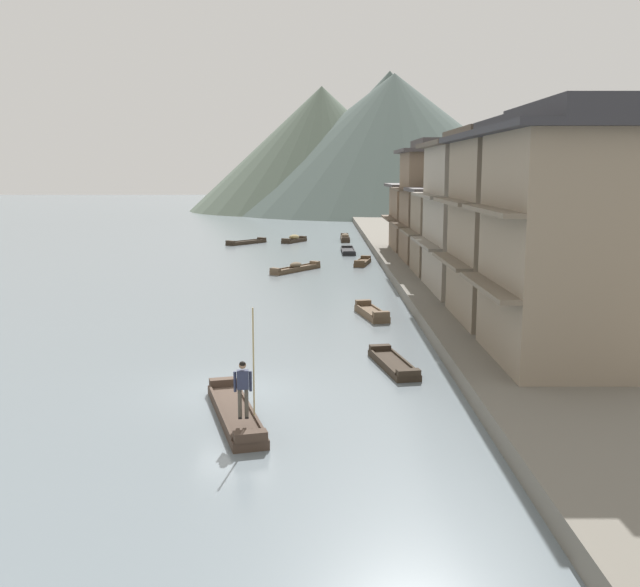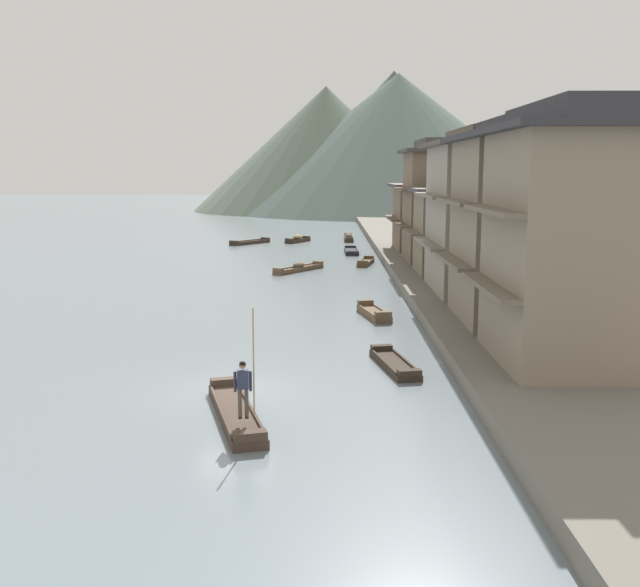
{
  "view_description": "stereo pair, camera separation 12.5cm",
  "coord_description": "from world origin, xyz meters",
  "views": [
    {
      "loc": [
        2.84,
        -23.32,
        7.17
      ],
      "look_at": [
        2.75,
        10.15,
        1.57
      ],
      "focal_mm": 41.36,
      "sensor_mm": 36.0,
      "label": 1
    },
    {
      "loc": [
        2.96,
        -23.32,
        7.17
      ],
      "look_at": [
        2.75,
        10.15,
        1.57
      ],
      "focal_mm": 41.36,
      "sensor_mm": 36.0,
      "label": 2
    }
  ],
  "objects": [
    {
      "name": "hill_far_west",
      "position": [
        16.02,
        111.31,
        12.09
      ],
      "size": [
        63.14,
        63.14,
        24.19
      ],
      "primitive_type": "cone",
      "color": "#4C5B56",
      "rests_on": "ground"
    },
    {
      "name": "hill_far_centre",
      "position": [
        15.93,
        119.32,
        12.81
      ],
      "size": [
        48.69,
        48.69,
        25.62
      ],
      "primitive_type": "cone",
      "color": "#4C5B56",
      "rests_on": "ground"
    },
    {
      "name": "boat_upstream_distant",
      "position": [
        5.32,
        41.45,
        0.13
      ],
      "size": [
        1.17,
        5.06,
        0.4
      ],
      "color": "#232326",
      "rests_on": "ground"
    },
    {
      "name": "riverbank_right",
      "position": [
        16.49,
        30.0,
        0.32
      ],
      "size": [
        18.0,
        110.0,
        0.64
      ],
      "primitive_type": "cube",
      "color": "#6B665B",
      "rests_on": "ground"
    },
    {
      "name": "hill_far_east",
      "position": [
        3.16,
        113.35,
        11.1
      ],
      "size": [
        48.29,
        48.29,
        22.21
      ],
      "primitive_type": "cone",
      "color": "#5B6B5B",
      "rests_on": "ground"
    },
    {
      "name": "house_waterfront_end",
      "position": [
        11.7,
        38.53,
        3.64
      ],
      "size": [
        6.7,
        7.52,
        6.14
      ],
      "color": "#75604C",
      "rests_on": "riverbank_right"
    },
    {
      "name": "house_waterfront_narrow",
      "position": [
        11.48,
        23.99,
        3.65
      ],
      "size": [
        6.26,
        5.9,
        6.14
      ],
      "color": "#7F705B",
      "rests_on": "riverbank_right"
    },
    {
      "name": "boat_crossing_west",
      "position": [
        5.45,
        53.11,
        0.25
      ],
      "size": [
        0.91,
        5.21,
        0.73
      ],
      "color": "#33281E",
      "rests_on": "ground"
    },
    {
      "name": "ground_plane",
      "position": [
        0.0,
        0.0,
        0.0
      ],
      "size": [
        400.0,
        400.0,
        0.0
      ],
      "primitive_type": "plane",
      "color": "slate"
    },
    {
      "name": "boat_moored_nearest",
      "position": [
        1.09,
        29.34,
        0.22
      ],
      "size": [
        3.57,
        4.68,
        0.66
      ],
      "color": "brown",
      "rests_on": "ground"
    },
    {
      "name": "house_waterfront_far",
      "position": [
        10.99,
        30.65,
        4.94
      ],
      "size": [
        5.28,
        6.93,
        8.74
      ],
      "color": "#75604C",
      "rests_on": "riverbank_right"
    },
    {
      "name": "boat_moored_second",
      "position": [
        0.23,
        51.16,
        0.29
      ],
      "size": [
        2.56,
        3.52,
        0.77
      ],
      "color": "#33281E",
      "rests_on": "ground"
    },
    {
      "name": "boat_midriver_drifting",
      "position": [
        6.13,
        33.13,
        0.18
      ],
      "size": [
        1.57,
        3.7,
        0.51
      ],
      "color": "brown",
      "rests_on": "ground"
    },
    {
      "name": "boat_midriver_upstream",
      "position": [
        5.54,
        2.99,
        0.14
      ],
      "size": [
        1.63,
        4.12,
        0.42
      ],
      "color": "#33281E",
      "rests_on": "ground"
    },
    {
      "name": "boatman_person",
      "position": [
        0.77,
        -4.1,
        1.52
      ],
      "size": [
        0.56,
        0.29,
        3.04
      ],
      "color": "black",
      "rests_on": "boat_foreground_poled"
    },
    {
      "name": "house_waterfront_nearest",
      "position": [
        11.03,
        1.61,
        4.94
      ],
      "size": [
        5.37,
        7.29,
        8.74
      ],
      "color": "gray",
      "rests_on": "riverbank_right"
    },
    {
      "name": "house_waterfront_tall",
      "position": [
        11.7,
        16.81,
        4.93
      ],
      "size": [
        6.7,
        8.29,
        8.74
      ],
      "color": "gray",
      "rests_on": "riverbank_right"
    },
    {
      "name": "boat_foreground_poled",
      "position": [
        0.36,
        -2.69,
        0.16
      ],
      "size": [
        2.36,
        5.49,
        0.51
      ],
      "color": "#423328",
      "rests_on": "ground"
    },
    {
      "name": "boat_moored_far",
      "position": [
        5.41,
        12.56,
        0.19
      ],
      "size": [
        1.58,
        3.66,
        0.57
      ],
      "color": "brown",
      "rests_on": "ground"
    },
    {
      "name": "boat_moored_third",
      "position": [
        -4.46,
        49.49,
        0.16
      ],
      "size": [
        3.79,
        4.38,
        0.48
      ],
      "color": "#33281E",
      "rests_on": "ground"
    },
    {
      "name": "house_waterfront_second",
      "position": [
        11.84,
        8.79,
        4.94
      ],
      "size": [
        6.99,
        7.13,
        8.74
      ],
      "color": "gray",
      "rests_on": "riverbank_right"
    }
  ]
}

